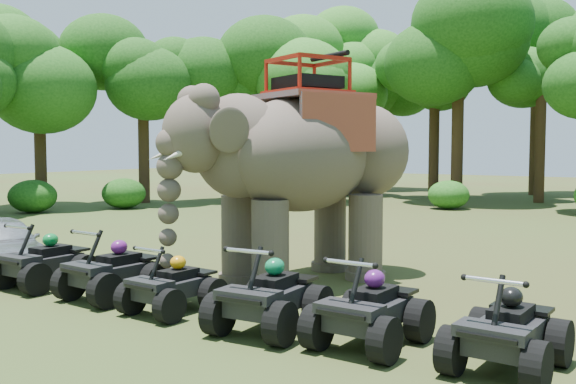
# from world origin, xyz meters

# --- Properties ---
(ground) EXTENTS (110.00, 110.00, 0.00)m
(ground) POSITION_xyz_m (0.00, 0.00, 0.00)
(ground) COLOR #47381E
(ground) RESTS_ON ground
(elephant) EXTENTS (4.53, 6.17, 4.74)m
(elephant) POSITION_xyz_m (0.00, 1.77, 2.37)
(elephant) COLOR brown
(elephant) RESTS_ON ground
(parked_car) EXTENTS (3.97, 2.64, 1.26)m
(parked_car) POSITION_xyz_m (-6.23, -1.12, 0.63)
(parked_car) COLOR #B5B8BD
(parked_car) RESTS_ON ground
(atv_0) EXTENTS (1.30, 1.77, 1.31)m
(atv_0) POSITION_xyz_m (-4.03, -1.58, 0.65)
(atv_0) COLOR black
(atv_0) RESTS_ON ground
(atv_1) EXTENTS (1.41, 1.86, 1.32)m
(atv_1) POSITION_xyz_m (-2.11, -1.51, 0.66)
(atv_1) COLOR black
(atv_1) RESTS_ON ground
(atv_2) EXTENTS (1.23, 1.64, 1.17)m
(atv_2) POSITION_xyz_m (-0.48, -1.66, 0.59)
(atv_2) COLOR black
(atv_2) RESTS_ON ground
(atv_3) EXTENTS (1.44, 1.90, 1.35)m
(atv_3) POSITION_xyz_m (1.52, -1.65, 0.68)
(atv_3) COLOR black
(atv_3) RESTS_ON ground
(atv_4) EXTENTS (1.33, 1.80, 1.31)m
(atv_4) POSITION_xyz_m (3.13, -1.50, 0.65)
(atv_4) COLOR black
(atv_4) RESTS_ON ground
(atv_5) EXTENTS (1.33, 1.77, 1.27)m
(atv_5) POSITION_xyz_m (5.01, -1.46, 0.64)
(atv_5) COLOR black
(atv_5) RESTS_ON ground
(tree_0) EXTENTS (5.00, 5.00, 7.15)m
(tree_0) POSITION_xyz_m (0.00, 24.47, 3.57)
(tree_0) COLOR #195114
(tree_0) RESTS_ON ground
(tree_21) EXTENTS (5.61, 5.61, 8.01)m
(tree_21) POSITION_xyz_m (-19.03, 9.22, 4.01)
(tree_21) COLOR #195114
(tree_21) RESTS_ON ground
(tree_22) EXTENTS (5.76, 5.76, 8.23)m
(tree_22) POSITION_xyz_m (-16.70, 13.53, 4.12)
(tree_22) COLOR #195114
(tree_22) RESTS_ON ground
(tree_23) EXTENTS (6.59, 6.59, 9.41)m
(tree_23) POSITION_xyz_m (-12.97, 16.64, 4.71)
(tree_23) COLOR #195114
(tree_23) RESTS_ON ground
(tree_24) EXTENTS (5.78, 5.78, 8.25)m
(tree_24) POSITION_xyz_m (-8.69, 18.56, 4.13)
(tree_24) COLOR #195114
(tree_24) RESTS_ON ground
(tree_25) EXTENTS (6.16, 6.16, 8.80)m
(tree_25) POSITION_xyz_m (-5.49, 24.28, 4.40)
(tree_25) COLOR #195114
(tree_25) RESTS_ON ground
(tree_27) EXTENTS (6.42, 6.42, 9.17)m
(tree_27) POSITION_xyz_m (-15.15, 27.81, 4.59)
(tree_27) COLOR #195114
(tree_27) RESTS_ON ground
(tree_28) EXTENTS (7.69, 7.69, 10.98)m
(tree_28) POSITION_xyz_m (-1.37, 29.81, 5.49)
(tree_28) COLOR #195114
(tree_28) RESTS_ON ground
(tree_31) EXTENTS (4.98, 4.98, 7.11)m
(tree_31) POSITION_xyz_m (-10.74, 23.99, 3.56)
(tree_31) COLOR #195114
(tree_31) RESTS_ON ground
(tree_32) EXTENTS (6.30, 6.30, 9.00)m
(tree_32) POSITION_xyz_m (-15.62, 26.77, 4.50)
(tree_32) COLOR #195114
(tree_32) RESTS_ON ground
(tree_33) EXTENTS (6.15, 6.15, 8.78)m
(tree_33) POSITION_xyz_m (-11.28, 28.36, 4.39)
(tree_33) COLOR #195114
(tree_33) RESTS_ON ground
(tree_34) EXTENTS (7.67, 7.67, 10.96)m
(tree_34) POSITION_xyz_m (-15.30, 27.04, 5.48)
(tree_34) COLOR #195114
(tree_34) RESTS_ON ground
(tree_35) EXTENTS (5.68, 5.68, 8.12)m
(tree_35) POSITION_xyz_m (-15.78, 23.40, 4.06)
(tree_35) COLOR #195114
(tree_35) RESTS_ON ground
(tree_37) EXTENTS (6.73, 6.73, 9.61)m
(tree_37) POSITION_xyz_m (-12.37, 27.95, 4.81)
(tree_37) COLOR #195114
(tree_37) RESTS_ON ground
(tree_38) EXTENTS (6.96, 6.96, 9.94)m
(tree_38) POSITION_xyz_m (-3.66, 22.67, 4.97)
(tree_38) COLOR #195114
(tree_38) RESTS_ON ground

